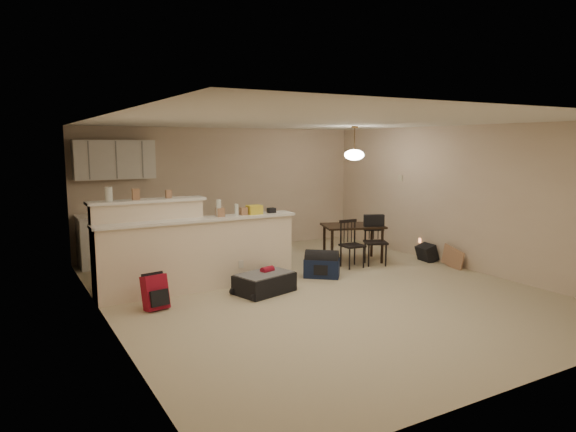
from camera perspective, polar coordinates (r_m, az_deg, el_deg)
room at (r=7.54m, az=3.30°, el=0.91°), size 7.00×7.02×2.50m
breakfast_bar at (r=7.77m, az=-11.74°, el=-3.82°), size 3.08×0.58×1.39m
upper_cabinets at (r=9.78m, az=-18.74°, el=5.96°), size 1.40×0.34×0.70m
kitchen_counter at (r=9.84m, az=-17.07°, el=-2.47°), size 1.80×0.60×0.90m
thermostat at (r=10.56m, az=12.37°, el=4.15°), size 0.02×0.12×0.12m
jar at (r=7.54m, az=-19.29°, el=2.31°), size 0.10×0.10×0.20m
cereal_box at (r=7.62m, az=-16.56°, el=2.33°), size 0.10×0.07×0.16m
small_box at (r=7.74m, az=-13.14°, el=2.39°), size 0.08×0.06×0.12m
bottle_a at (r=7.79m, az=-7.71°, el=0.86°), size 0.07×0.07×0.26m
bottle_b at (r=7.91m, az=-5.74°, el=0.71°), size 0.06×0.06×0.18m
bag_lump at (r=8.04m, az=-3.76°, el=0.71°), size 0.22×0.18×0.14m
pouch at (r=8.18m, az=-1.86°, el=0.63°), size 0.12×0.10×0.08m
extra_item_x at (r=7.96m, az=-4.95°, el=0.53°), size 0.10×0.10×0.12m
extra_item_y at (r=7.81m, az=-7.53°, el=0.41°), size 0.11×0.10×0.13m
dining_table at (r=9.65m, az=7.22°, el=-1.47°), size 1.28×1.06×0.68m
pendant_lamp at (r=9.52m, az=7.37°, el=6.81°), size 0.36×0.36×0.62m
dining_chair_near at (r=9.17m, az=7.16°, el=-3.12°), size 0.38×0.37×0.84m
dining_chair_far at (r=9.42m, az=9.71°, el=-2.74°), size 0.51×0.50×0.88m
suitcase at (r=7.64m, az=-2.63°, el=-7.48°), size 0.94×0.74×0.28m
red_backpack at (r=7.10m, az=-14.55°, el=-8.20°), size 0.34×0.24×0.46m
navy_duffel at (r=8.51m, az=3.78°, el=-5.77°), size 0.64×0.60×0.31m
black_daypack at (r=9.98m, az=15.18°, el=-4.00°), size 0.28×0.37×0.30m
cardboard_sheet at (r=9.55m, az=17.83°, el=-4.44°), size 0.05×0.48×0.37m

